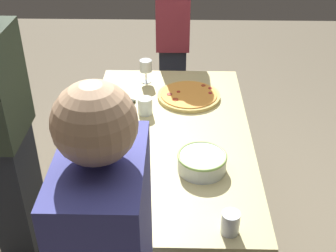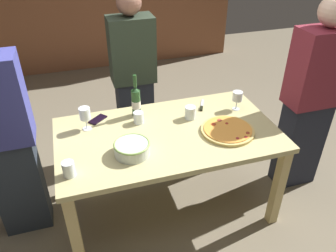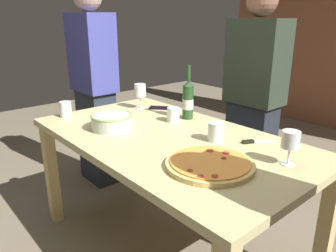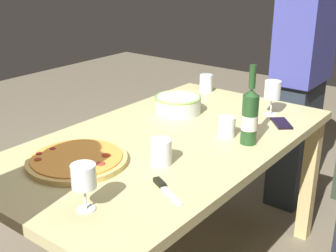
{
  "view_description": "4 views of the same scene",
  "coord_description": "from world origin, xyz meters",
  "px_view_note": "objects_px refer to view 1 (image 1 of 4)",
  "views": [
    {
      "loc": [
        -2.02,
        -0.05,
        2.1
      ],
      "look_at": [
        0.0,
        0.0,
        0.81
      ],
      "focal_mm": 47.87,
      "sensor_mm": 36.0,
      "label": 1
    },
    {
      "loc": [
        -0.59,
        -1.92,
        2.12
      ],
      "look_at": [
        0.0,
        0.0,
        0.81
      ],
      "focal_mm": 35.93,
      "sensor_mm": 36.0,
      "label": 2
    },
    {
      "loc": [
        1.27,
        -1.1,
        1.37
      ],
      "look_at": [
        0.0,
        0.0,
        0.81
      ],
      "focal_mm": 34.9,
      "sensor_mm": 36.0,
      "label": 3
    },
    {
      "loc": [
        1.42,
        1.1,
        1.49
      ],
      "look_at": [
        0.0,
        0.0,
        0.81
      ],
      "focal_mm": 47.24,
      "sensor_mm": 36.0,
      "label": 4
    }
  ],
  "objects_px": {
    "wine_bottle": "(106,131)",
    "pizza_knife": "(125,100)",
    "cup_amber": "(230,223)",
    "person_guest_right": "(2,132)",
    "dining_table": "(168,149)",
    "serving_bowl": "(202,162)",
    "cup_spare": "(129,146)",
    "pizza": "(189,96)",
    "cell_phone": "(95,189)",
    "wine_glass_by_bottle": "(113,183)",
    "cup_ceramic": "(145,106)",
    "wine_glass_near_pizza": "(146,67)",
    "person_guest_left": "(173,39)"
  },
  "relations": [
    {
      "from": "pizza",
      "to": "cup_ceramic",
      "type": "relative_size",
      "value": 3.88
    },
    {
      "from": "pizza",
      "to": "wine_glass_by_bottle",
      "type": "bearing_deg",
      "value": 160.67
    },
    {
      "from": "wine_glass_near_pizza",
      "to": "wine_glass_by_bottle",
      "type": "xyz_separation_m",
      "value": [
        -1.18,
        0.06,
        0.01
      ]
    },
    {
      "from": "dining_table",
      "to": "serving_bowl",
      "type": "relative_size",
      "value": 6.69
    },
    {
      "from": "wine_bottle",
      "to": "person_guest_right",
      "type": "relative_size",
      "value": 0.22
    },
    {
      "from": "cup_ceramic",
      "to": "cell_phone",
      "type": "xyz_separation_m",
      "value": [
        -0.69,
        0.18,
        -0.04
      ]
    },
    {
      "from": "cup_spare",
      "to": "person_guest_left",
      "type": "distance_m",
      "value": 1.38
    },
    {
      "from": "wine_glass_by_bottle",
      "to": "cup_amber",
      "type": "relative_size",
      "value": 1.76
    },
    {
      "from": "dining_table",
      "to": "cup_ceramic",
      "type": "xyz_separation_m",
      "value": [
        0.22,
        0.14,
        0.14
      ]
    },
    {
      "from": "cup_spare",
      "to": "person_guest_right",
      "type": "distance_m",
      "value": 0.69
    },
    {
      "from": "pizza",
      "to": "cup_ceramic",
      "type": "xyz_separation_m",
      "value": [
        -0.19,
        0.26,
        0.04
      ]
    },
    {
      "from": "cup_ceramic",
      "to": "pizza_knife",
      "type": "bearing_deg",
      "value": 41.69
    },
    {
      "from": "wine_glass_by_bottle",
      "to": "cup_ceramic",
      "type": "distance_m",
      "value": 0.79
    },
    {
      "from": "wine_glass_by_bottle",
      "to": "cup_ceramic",
      "type": "height_order",
      "value": "wine_glass_by_bottle"
    },
    {
      "from": "wine_glass_by_bottle",
      "to": "cup_spare",
      "type": "height_order",
      "value": "wine_glass_by_bottle"
    },
    {
      "from": "cup_amber",
      "to": "wine_glass_near_pizza",
      "type": "bearing_deg",
      "value": 17.69
    },
    {
      "from": "pizza_knife",
      "to": "person_guest_right",
      "type": "bearing_deg",
      "value": 125.77
    },
    {
      "from": "wine_bottle",
      "to": "pizza_knife",
      "type": "height_order",
      "value": "wine_bottle"
    },
    {
      "from": "person_guest_left",
      "to": "cell_phone",
      "type": "bearing_deg",
      "value": -10.85
    },
    {
      "from": "cup_amber",
      "to": "pizza_knife",
      "type": "height_order",
      "value": "cup_amber"
    },
    {
      "from": "cup_ceramic",
      "to": "cell_phone",
      "type": "bearing_deg",
      "value": 164.96
    },
    {
      "from": "cup_ceramic",
      "to": "wine_glass_by_bottle",
      "type": "bearing_deg",
      "value": 173.84
    },
    {
      "from": "person_guest_right",
      "to": "serving_bowl",
      "type": "bearing_deg",
      "value": -16.92
    },
    {
      "from": "wine_glass_near_pizza",
      "to": "person_guest_right",
      "type": "height_order",
      "value": "person_guest_right"
    },
    {
      "from": "wine_bottle",
      "to": "cup_amber",
      "type": "distance_m",
      "value": 0.8
    },
    {
      "from": "wine_glass_by_bottle",
      "to": "person_guest_left",
      "type": "height_order",
      "value": "person_guest_left"
    },
    {
      "from": "person_guest_right",
      "to": "cell_phone",
      "type": "bearing_deg",
      "value": -40.13
    },
    {
      "from": "wine_glass_by_bottle",
      "to": "cup_spare",
      "type": "distance_m",
      "value": 0.39
    },
    {
      "from": "cup_ceramic",
      "to": "person_guest_left",
      "type": "relative_size",
      "value": 0.06
    },
    {
      "from": "cup_spare",
      "to": "cell_phone",
      "type": "height_order",
      "value": "cup_spare"
    },
    {
      "from": "wine_bottle",
      "to": "pizza",
      "type": "bearing_deg",
      "value": -36.36
    },
    {
      "from": "cup_spare",
      "to": "person_guest_right",
      "type": "bearing_deg",
      "value": 80.9
    },
    {
      "from": "wine_glass_by_bottle",
      "to": "pizza",
      "type": "bearing_deg",
      "value": -19.33
    },
    {
      "from": "cup_spare",
      "to": "pizza_knife",
      "type": "distance_m",
      "value": 0.55
    },
    {
      "from": "wine_glass_by_bottle",
      "to": "cup_amber",
      "type": "height_order",
      "value": "wine_glass_by_bottle"
    },
    {
      "from": "cup_amber",
      "to": "person_guest_right",
      "type": "relative_size",
      "value": 0.06
    },
    {
      "from": "person_guest_left",
      "to": "person_guest_right",
      "type": "relative_size",
      "value": 1.04
    },
    {
      "from": "cell_phone",
      "to": "person_guest_right",
      "type": "height_order",
      "value": "person_guest_right"
    },
    {
      "from": "serving_bowl",
      "to": "pizza_knife",
      "type": "xyz_separation_m",
      "value": [
        0.67,
        0.44,
        -0.04
      ]
    },
    {
      "from": "cup_ceramic",
      "to": "cup_spare",
      "type": "relative_size",
      "value": 1.11
    },
    {
      "from": "wine_bottle",
      "to": "cup_ceramic",
      "type": "distance_m",
      "value": 0.43
    },
    {
      "from": "pizza",
      "to": "cell_phone",
      "type": "relative_size",
      "value": 2.69
    },
    {
      "from": "wine_glass_by_bottle",
      "to": "cup_ceramic",
      "type": "bearing_deg",
      "value": -6.16
    },
    {
      "from": "serving_bowl",
      "to": "dining_table",
      "type": "bearing_deg",
      "value": 29.5
    },
    {
      "from": "wine_bottle",
      "to": "pizza_knife",
      "type": "distance_m",
      "value": 0.55
    },
    {
      "from": "cup_amber",
      "to": "person_guest_left",
      "type": "height_order",
      "value": "person_guest_left"
    },
    {
      "from": "cup_amber",
      "to": "person_guest_right",
      "type": "distance_m",
      "value": 1.31
    },
    {
      "from": "cup_amber",
      "to": "cup_spare",
      "type": "distance_m",
      "value": 0.71
    },
    {
      "from": "cup_amber",
      "to": "cup_ceramic",
      "type": "xyz_separation_m",
      "value": [
        0.93,
        0.4,
        -0.0
      ]
    },
    {
      "from": "dining_table",
      "to": "cup_amber",
      "type": "height_order",
      "value": "cup_amber"
    }
  ]
}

